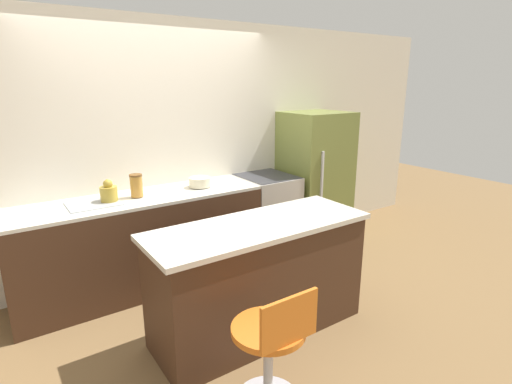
% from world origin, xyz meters
% --- Properties ---
extents(ground_plane, '(14.00, 14.00, 0.00)m').
position_xyz_m(ground_plane, '(0.00, 0.00, 0.00)').
color(ground_plane, brown).
extents(wall_back, '(8.00, 0.06, 2.60)m').
position_xyz_m(wall_back, '(0.00, 0.69, 1.30)').
color(wall_back, silver).
rests_on(wall_back, ground_plane).
extents(back_counter, '(2.35, 0.64, 0.94)m').
position_xyz_m(back_counter, '(-0.35, 0.34, 0.47)').
color(back_counter, '#422819').
rests_on(back_counter, ground_plane).
extents(kitchen_island, '(1.78, 0.65, 0.93)m').
position_xyz_m(kitchen_island, '(0.17, -0.89, 0.47)').
color(kitchen_island, '#422819').
rests_on(kitchen_island, ground_plane).
extents(oven_range, '(0.59, 0.66, 0.94)m').
position_xyz_m(oven_range, '(1.13, 0.34, 0.47)').
color(oven_range, '#B7B2A8').
rests_on(oven_range, ground_plane).
extents(refrigerator, '(0.76, 0.69, 1.63)m').
position_xyz_m(refrigerator, '(1.86, 0.33, 0.81)').
color(refrigerator, olive).
rests_on(refrigerator, ground_plane).
extents(stool_chair, '(0.46, 0.46, 0.85)m').
position_xyz_m(stool_chair, '(-0.23, -1.60, 0.41)').
color(stool_chair, '#B7B7BC').
rests_on(stool_chair, ground_plane).
extents(kettle, '(0.15, 0.15, 0.20)m').
position_xyz_m(kettle, '(-0.63, 0.34, 1.02)').
color(kettle, '#B29333').
rests_on(kettle, back_counter).
extents(mixing_bowl, '(0.22, 0.22, 0.09)m').
position_xyz_m(mixing_bowl, '(0.28, 0.34, 0.99)').
color(mixing_bowl, beige).
rests_on(mixing_bowl, back_counter).
extents(canister_jar, '(0.12, 0.12, 0.21)m').
position_xyz_m(canister_jar, '(-0.37, 0.34, 1.05)').
color(canister_jar, '#B77F33').
rests_on(canister_jar, back_counter).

